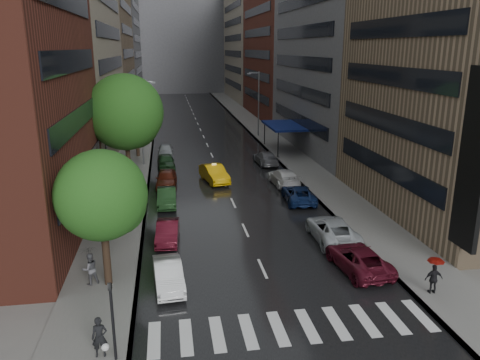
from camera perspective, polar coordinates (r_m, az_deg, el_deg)
name	(u,v)px	position (r m, az deg, el deg)	size (l,w,h in m)	color
ground	(279,305)	(24.28, 4.72, -14.91)	(220.00, 220.00, 0.00)	gray
road	(201,132)	(71.49, -4.72, 5.87)	(14.00, 140.00, 0.01)	black
sidewalk_left	(141,133)	(71.40, -11.98, 5.62)	(4.00, 140.00, 0.15)	gray
sidewalk_right	(260,130)	(72.68, 2.41, 6.13)	(4.00, 140.00, 0.15)	gray
crosswalk	(293,327)	(22.68, 6.47, -17.36)	(13.15, 2.80, 0.01)	silver
buildings_left	(98,23)	(79.70, -16.89, 17.84)	(8.00, 108.00, 38.00)	maroon
buildings_right	(289,30)	(79.55, 6.00, 17.72)	(8.05, 109.10, 36.00)	#937A5B
building_far	(181,34)	(138.36, -7.15, 17.29)	(40.00, 14.00, 32.00)	slate
tree_near	(101,195)	(24.85, -16.55, -1.82)	(4.71, 4.71, 7.50)	#382619
tree_mid	(125,112)	(41.21, -13.83, 8.01)	(6.48, 6.48, 10.33)	#382619
tree_far	(135,109)	(55.09, -12.63, 8.44)	(5.14, 5.14, 8.20)	#382619
taxi	(214,173)	(44.57, -3.16, 0.80)	(1.72, 4.93, 1.63)	#DDA40B
parked_cars_left	(166,183)	(42.19, -8.95, -0.36)	(2.08, 35.64, 1.57)	white
parked_cars_right	(303,199)	(37.74, 7.73, -2.27)	(2.81, 30.80, 1.53)	#551120
ped_bag_walker	(100,338)	(20.91, -16.70, -17.96)	(0.68, 0.48, 1.74)	black
ped_black_umbrella	(89,263)	(26.44, -17.88, -9.59)	(1.07, 0.98, 2.09)	#58575D
ped_red_umbrella	(435,272)	(26.31, 22.63, -10.31)	(0.96, 0.82, 2.01)	black
traffic_light	(112,314)	(19.90, -15.31, -15.50)	(0.18, 0.15, 3.45)	black
street_lamp_left	(142,121)	(50.84, -11.86, 7.07)	(1.74, 0.22, 9.00)	gray
street_lamp_right	(258,102)	(66.90, 2.22, 9.45)	(1.74, 0.22, 9.00)	gray
awning	(284,126)	(57.74, 5.36, 6.60)	(4.00, 8.00, 3.12)	navy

